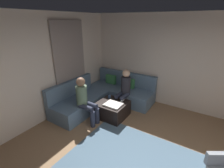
{
  "coord_description": "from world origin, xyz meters",
  "views": [
    {
      "loc": [
        0.6,
        -1.86,
        2.5
      ],
      "look_at": [
        -1.63,
        1.63,
        0.85
      ],
      "focal_mm": 25.95,
      "sensor_mm": 36.0,
      "label": 1
    }
  ],
  "objects_px": {
    "coffee_mug": "(109,96)",
    "ottoman": "(112,109)",
    "sectional_couch": "(104,95)",
    "person_on_couch_side": "(85,99)",
    "person_on_couch_back": "(124,88)",
    "game_remote": "(122,101)"
  },
  "relations": [
    {
      "from": "sectional_couch",
      "to": "ottoman",
      "type": "bearing_deg",
      "value": -37.78
    },
    {
      "from": "game_remote",
      "to": "person_on_couch_back",
      "type": "height_order",
      "value": "person_on_couch_back"
    },
    {
      "from": "coffee_mug",
      "to": "person_on_couch_back",
      "type": "distance_m",
      "value": 0.49
    },
    {
      "from": "ottoman",
      "to": "game_remote",
      "type": "distance_m",
      "value": 0.36
    },
    {
      "from": "coffee_mug",
      "to": "game_remote",
      "type": "relative_size",
      "value": 0.63
    },
    {
      "from": "ottoman",
      "to": "coffee_mug",
      "type": "bearing_deg",
      "value": 140.71
    },
    {
      "from": "sectional_couch",
      "to": "ottoman",
      "type": "relative_size",
      "value": 3.36
    },
    {
      "from": "ottoman",
      "to": "coffee_mug",
      "type": "relative_size",
      "value": 8.0
    },
    {
      "from": "sectional_couch",
      "to": "person_on_couch_side",
      "type": "distance_m",
      "value": 1.12
    },
    {
      "from": "coffee_mug",
      "to": "person_on_couch_side",
      "type": "relative_size",
      "value": 0.08
    },
    {
      "from": "game_remote",
      "to": "person_on_couch_side",
      "type": "height_order",
      "value": "person_on_couch_side"
    },
    {
      "from": "sectional_couch",
      "to": "ottoman",
      "type": "height_order",
      "value": "sectional_couch"
    },
    {
      "from": "sectional_couch",
      "to": "person_on_couch_side",
      "type": "bearing_deg",
      "value": -81.96
    },
    {
      "from": "sectional_couch",
      "to": "coffee_mug",
      "type": "relative_size",
      "value": 26.84
    },
    {
      "from": "person_on_couch_back",
      "to": "person_on_couch_side",
      "type": "relative_size",
      "value": 1.0
    },
    {
      "from": "coffee_mug",
      "to": "person_on_couch_side",
      "type": "height_order",
      "value": "person_on_couch_side"
    },
    {
      "from": "coffee_mug",
      "to": "ottoman",
      "type": "bearing_deg",
      "value": -39.29
    },
    {
      "from": "game_remote",
      "to": "person_on_couch_back",
      "type": "distance_m",
      "value": 0.4
    },
    {
      "from": "game_remote",
      "to": "person_on_couch_side",
      "type": "bearing_deg",
      "value": -128.72
    },
    {
      "from": "sectional_couch",
      "to": "person_on_couch_side",
      "type": "xyz_separation_m",
      "value": [
        0.15,
        -1.05,
        0.38
      ]
    },
    {
      "from": "ottoman",
      "to": "person_on_couch_back",
      "type": "distance_m",
      "value": 0.69
    },
    {
      "from": "person_on_couch_back",
      "to": "ottoman",
      "type": "bearing_deg",
      "value": 83.0
    }
  ]
}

